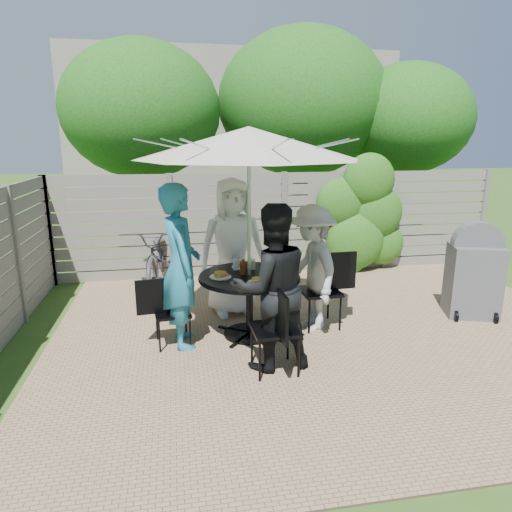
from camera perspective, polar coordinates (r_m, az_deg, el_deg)
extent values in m
plane|color=#304F18|center=(5.79, 10.38, -10.44)|extent=(60.00, 60.00, 0.00)
cube|color=#9B785A|center=(6.22, 8.78, -8.48)|extent=(7.00, 6.00, 0.02)
cube|color=gray|center=(8.27, 3.46, 4.05)|extent=(8.00, 0.10, 1.85)
ellipsoid|color=#225413|center=(8.57, 12.86, 3.92)|extent=(1.20, 0.70, 1.80)
cube|color=gray|center=(17.01, -3.80, 14.72)|extent=(10.00, 6.00, 5.00)
ellipsoid|color=#134E12|center=(9.93, -14.13, 17.25)|extent=(3.20, 3.20, 2.72)
ellipsoid|color=#134E12|center=(10.83, 5.82, 18.45)|extent=(3.80, 3.80, 3.23)
ellipsoid|color=#134E12|center=(10.98, 18.39, 15.93)|extent=(2.80, 2.80, 2.38)
cylinder|color=black|center=(5.57, -0.83, -2.52)|extent=(1.36, 1.36, 0.03)
cylinder|color=black|center=(5.70, -0.82, -6.31)|extent=(0.09, 0.09, 0.79)
cylinder|color=black|center=(5.84, -0.81, -9.73)|extent=(0.66, 0.66, 0.04)
cylinder|color=silver|center=(5.46, -0.85, 1.71)|extent=(0.05, 0.05, 2.42)
cone|color=beige|center=(5.33, -0.90, 13.94)|extent=(2.92, 2.92, 0.37)
cube|color=black|center=(6.56, -3.14, -3.32)|extent=(0.46, 0.46, 0.03)
cube|color=black|center=(6.68, -3.65, -1.01)|extent=(0.09, 0.40, 0.41)
imported|color=white|center=(6.30, -2.94, 1.08)|extent=(1.00, 0.72, 1.92)
cube|color=black|center=(5.52, -10.41, -6.99)|extent=(0.45, 0.45, 0.03)
cube|color=black|center=(5.43, -12.67, -4.97)|extent=(0.41, 0.07, 0.42)
imported|color=teal|center=(5.36, -9.40, -1.35)|extent=(0.55, 0.76, 1.95)
cube|color=black|center=(4.83, 2.36, -9.14)|extent=(0.49, 0.49, 0.04)
cube|color=black|center=(4.51, 3.12, -7.31)|extent=(0.04, 0.47, 0.48)
imported|color=black|center=(4.78, 1.94, -4.05)|extent=(0.95, 0.78, 1.79)
cube|color=black|center=(5.98, 7.98, -4.41)|extent=(0.50, 0.50, 0.04)
cube|color=black|center=(5.99, 10.23, -1.83)|extent=(0.48, 0.05, 0.49)
imported|color=#A9AAA5|center=(5.84, 7.02, -1.55)|extent=(0.73, 1.12, 1.63)
cylinder|color=white|center=(5.90, -1.81, -1.33)|extent=(0.26, 0.26, 0.01)
cylinder|color=#BD8B37|center=(5.89, -1.81, -1.03)|extent=(0.15, 0.15, 0.05)
cylinder|color=white|center=(5.48, -4.46, -2.60)|extent=(0.26, 0.26, 0.01)
cylinder|color=#BD8B37|center=(5.47, -4.46, -2.28)|extent=(0.15, 0.15, 0.05)
cylinder|color=white|center=(5.23, 0.26, -3.38)|extent=(0.26, 0.26, 0.01)
cylinder|color=#BD8B37|center=(5.22, 0.26, -3.05)|extent=(0.15, 0.15, 0.05)
cylinder|color=white|center=(5.67, 2.66, -1.98)|extent=(0.26, 0.26, 0.01)
cylinder|color=#BD8B37|center=(5.66, 2.67, -1.67)|extent=(0.15, 0.15, 0.05)
cylinder|color=white|center=(5.34, 1.92, -3.02)|extent=(0.24, 0.24, 0.01)
cylinder|color=#BD8B37|center=(5.33, 1.92, -2.69)|extent=(0.14, 0.14, 0.05)
cylinder|color=silver|center=(5.76, -2.56, -1.07)|extent=(0.07, 0.07, 0.14)
cylinder|color=silver|center=(5.34, 1.02, -2.32)|extent=(0.07, 0.07, 0.14)
cylinder|color=silver|center=(5.72, 1.37, -1.18)|extent=(0.07, 0.07, 0.14)
cylinder|color=#59280C|center=(5.57, -1.57, -1.48)|extent=(0.09, 0.09, 0.16)
cylinder|color=#C6B293|center=(5.78, -0.49, -1.10)|extent=(0.08, 0.08, 0.12)
imported|color=#333338|center=(7.74, -12.08, -0.08)|extent=(0.91, 2.02, 1.03)
cube|color=#525256|center=(6.96, 25.48, -2.90)|extent=(0.78, 0.68, 1.01)
cylinder|color=#525256|center=(6.84, 25.93, 1.15)|extent=(0.70, 0.40, 0.67)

